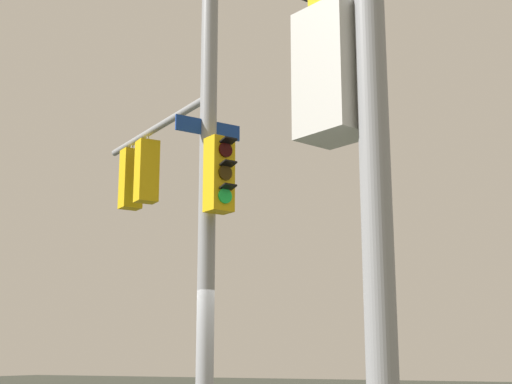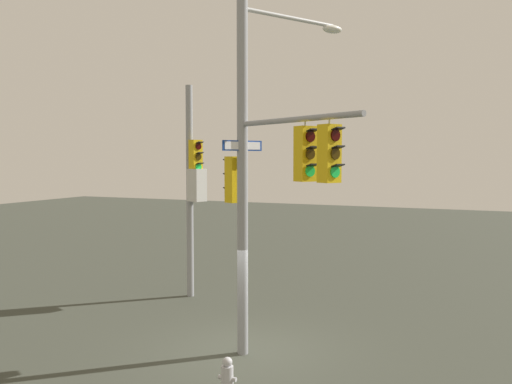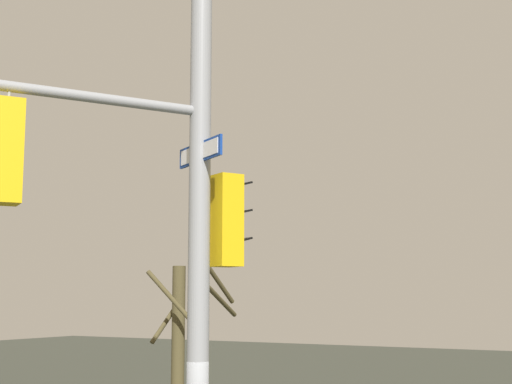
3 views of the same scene
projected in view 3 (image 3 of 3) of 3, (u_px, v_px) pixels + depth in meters
name	position (u px, v px, depth m)	size (l,w,h in m)	color
main_signal_pole_assembly	(152.00, 170.00, 8.42)	(3.91, 4.76, 8.40)	gray
bare_tree_behind_pole	(182.00, 341.00, 16.81)	(2.05, 1.78, 4.36)	#4C4327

